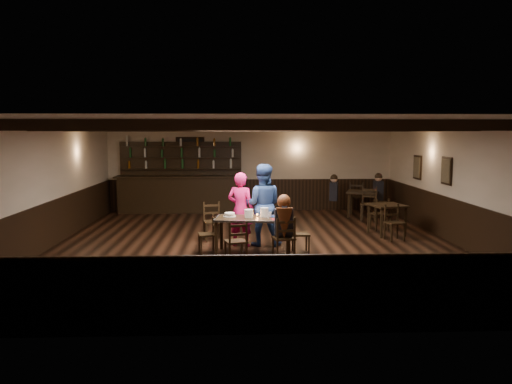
{
  "coord_description": "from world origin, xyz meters",
  "views": [
    {
      "loc": [
        -0.37,
        -10.91,
        2.48
      ],
      "look_at": [
        0.02,
        0.2,
        1.16
      ],
      "focal_mm": 35.0,
      "sensor_mm": 36.0,
      "label": 1
    }
  ],
  "objects_px": {
    "dining_table": "(253,222)",
    "woman_pink": "(241,209)",
    "man_blue": "(262,205)",
    "cake": "(230,215)",
    "chair_near_left": "(237,239)",
    "chair_near_right": "(285,235)",
    "bar_counter": "(181,189)"
  },
  "relations": [
    {
      "from": "chair_near_left",
      "to": "cake",
      "type": "distance_m",
      "value": 0.99
    },
    {
      "from": "chair_near_right",
      "to": "man_blue",
      "type": "xyz_separation_m",
      "value": [
        -0.37,
        1.35,
        0.4
      ]
    },
    {
      "from": "man_blue",
      "to": "chair_near_right",
      "type": "bearing_deg",
      "value": 111.41
    },
    {
      "from": "cake",
      "to": "woman_pink",
      "type": "bearing_deg",
      "value": 68.11
    },
    {
      "from": "dining_table",
      "to": "cake",
      "type": "bearing_deg",
      "value": 164.2
    },
    {
      "from": "dining_table",
      "to": "cake",
      "type": "distance_m",
      "value": 0.52
    },
    {
      "from": "dining_table",
      "to": "bar_counter",
      "type": "distance_m",
      "value": 5.94
    },
    {
      "from": "man_blue",
      "to": "bar_counter",
      "type": "distance_m",
      "value": 5.33
    },
    {
      "from": "chair_near_left",
      "to": "dining_table",
      "type": "bearing_deg",
      "value": 66.93
    },
    {
      "from": "dining_table",
      "to": "chair_near_left",
      "type": "distance_m",
      "value": 0.88
    },
    {
      "from": "dining_table",
      "to": "woman_pink",
      "type": "distance_m",
      "value": 0.77
    },
    {
      "from": "cake",
      "to": "dining_table",
      "type": "bearing_deg",
      "value": -15.8
    },
    {
      "from": "chair_near_right",
      "to": "cake",
      "type": "height_order",
      "value": "chair_near_right"
    },
    {
      "from": "chair_near_left",
      "to": "cake",
      "type": "bearing_deg",
      "value": 99.21
    },
    {
      "from": "woman_pink",
      "to": "bar_counter",
      "type": "distance_m",
      "value": 5.18
    },
    {
      "from": "man_blue",
      "to": "cake",
      "type": "height_order",
      "value": "man_blue"
    },
    {
      "from": "chair_near_right",
      "to": "chair_near_left",
      "type": "bearing_deg",
      "value": -167.69
    },
    {
      "from": "woman_pink",
      "to": "bar_counter",
      "type": "relative_size",
      "value": 0.41
    },
    {
      "from": "chair_near_right",
      "to": "woman_pink",
      "type": "height_order",
      "value": "woman_pink"
    },
    {
      "from": "chair_near_left",
      "to": "chair_near_right",
      "type": "height_order",
      "value": "chair_near_right"
    },
    {
      "from": "chair_near_left",
      "to": "woman_pink",
      "type": "bearing_deg",
      "value": 86.97
    },
    {
      "from": "chair_near_right",
      "to": "cake",
      "type": "bearing_deg",
      "value": 146.05
    },
    {
      "from": "cake",
      "to": "bar_counter",
      "type": "height_order",
      "value": "bar_counter"
    },
    {
      "from": "dining_table",
      "to": "bar_counter",
      "type": "xyz_separation_m",
      "value": [
        -2.12,
        5.55,
        0.06
      ]
    },
    {
      "from": "chair_near_left",
      "to": "bar_counter",
      "type": "xyz_separation_m",
      "value": [
        -1.78,
        6.34,
        0.24
      ]
    },
    {
      "from": "woman_pink",
      "to": "chair_near_left",
      "type": "bearing_deg",
      "value": 106.32
    },
    {
      "from": "dining_table",
      "to": "woman_pink",
      "type": "height_order",
      "value": "woman_pink"
    },
    {
      "from": "chair_near_right",
      "to": "bar_counter",
      "type": "height_order",
      "value": "bar_counter"
    },
    {
      "from": "dining_table",
      "to": "man_blue",
      "type": "bearing_deg",
      "value": 73.98
    },
    {
      "from": "dining_table",
      "to": "chair_near_right",
      "type": "height_order",
      "value": "chair_near_right"
    },
    {
      "from": "man_blue",
      "to": "cake",
      "type": "distance_m",
      "value": 0.95
    },
    {
      "from": "woman_pink",
      "to": "cake",
      "type": "bearing_deg",
      "value": 87.47
    }
  ]
}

